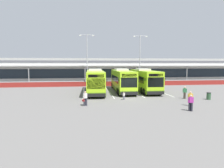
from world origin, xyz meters
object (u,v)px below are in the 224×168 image
Objects in this scene: pedestrian_in_dark_coat at (191,102)px; lamp_post_centre at (140,56)px; litter_bin at (209,96)px; pedestrian_child at (124,96)px; lamp_post_west at (87,56)px; pedestrian_with_handbag at (85,98)px; coach_bus_leftmost at (95,82)px; pedestrian_near_bin at (185,92)px; coach_bus_centre at (144,81)px; coach_bus_left_centre at (122,81)px; pedestrian_approaching_bus at (190,98)px.

pedestrian_in_dark_coat is 26.35m from lamp_post_centre.
litter_bin is (3.71, -20.18, -5.82)m from lamp_post_centre.
pedestrian_child is 20.33m from lamp_post_west.
coach_bus_leftmost is at bearing 81.27° from pedestrian_with_handbag.
pedestrian_near_bin is 2.97m from litter_bin.
pedestrian_in_dark_coat is at bearing -51.75° from pedestrian_child.
litter_bin is at bearing 6.45° from pedestrian_with_handbag.
lamp_post_west is (-9.65, 11.15, 4.50)m from coach_bus_centre.
coach_bus_left_centre is at bearing -62.16° from lamp_post_west.
pedestrian_in_dark_coat is at bearing -113.18° from pedestrian_near_bin.
coach_bus_centre reaches higher than pedestrian_approaching_bus.
lamp_post_centre is at bearing 61.10° from pedestrian_with_handbag.
pedestrian_child is 11.00m from litter_bin.
coach_bus_left_centre is at bearing 60.67° from pedestrian_with_handbag.
lamp_post_west is at bearing 103.80° from pedestrian_child.
pedestrian_near_bin is (2.83, 6.60, 0.00)m from pedestrian_in_dark_coat.
pedestrian_near_bin is (11.58, -7.02, -0.91)m from coach_bus_leftmost.
coach_bus_left_centre is 7.53× the size of pedestrian_in_dark_coat.
pedestrian_approaching_bus is (6.54, -4.59, 0.33)m from pedestrian_child.
pedestrian_with_handbag is 5.78m from pedestrian_child.
litter_bin is at bearing -52.34° from lamp_post_west.
lamp_post_west is (-5.86, 11.10, 4.50)m from coach_bus_left_centre.
lamp_post_west reaches higher than coach_bus_centre.
coach_bus_centre is 7.53× the size of pedestrian_approaching_bus.
pedestrian_approaching_bus is 26.61m from lamp_post_west.
lamp_post_centre reaches higher than pedestrian_near_bin.
pedestrian_near_bin is (13.09, 2.84, 0.02)m from pedestrian_with_handbag.
pedestrian_in_dark_coat is 1.74× the size of litter_bin.
pedestrian_in_dark_coat is 0.15× the size of lamp_post_centre.
coach_bus_centre is 14.63m from pedestrian_in_dark_coat.
pedestrian_in_dark_coat is at bearing -57.27° from coach_bus_leftmost.
pedestrian_near_bin is (3.19, -7.99, -0.91)m from coach_bus_centre.
pedestrian_near_bin is 0.15× the size of lamp_post_west.
pedestrian_in_dark_coat is (4.15, -14.64, -0.91)m from coach_bus_left_centre.
pedestrian_child is 0.09× the size of lamp_post_west.
pedestrian_approaching_bus is (-1.64, -4.39, 0.00)m from pedestrian_near_bin.
pedestrian_child is 8.00m from pedestrian_approaching_bus.
pedestrian_approaching_bus is 0.15× the size of lamp_post_west.
litter_bin is at bearing -56.74° from coach_bus_centre.
pedestrian_child is at bearing 128.25° from pedestrian_in_dark_coat.
lamp_post_centre is 11.83× the size of litter_bin.
lamp_post_centre is (10.61, 12.10, 4.50)m from coach_bus_leftmost.
pedestrian_near_bin is at bearing -49.06° from coach_bus_left_centre.
coach_bus_leftmost reaches higher than litter_bin.
coach_bus_leftmost is 13.12× the size of litter_bin.
pedestrian_near_bin is (8.18, -0.20, 0.33)m from pedestrian_child.
pedestrian_with_handbag is at bearing -118.90° from lamp_post_centre.
pedestrian_near_bin is 19.90m from lamp_post_centre.
coach_bus_centre is at bearing -0.75° from coach_bus_left_centre.
pedestrian_child is (-1.21, -7.84, -1.24)m from coach_bus_left_centre.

